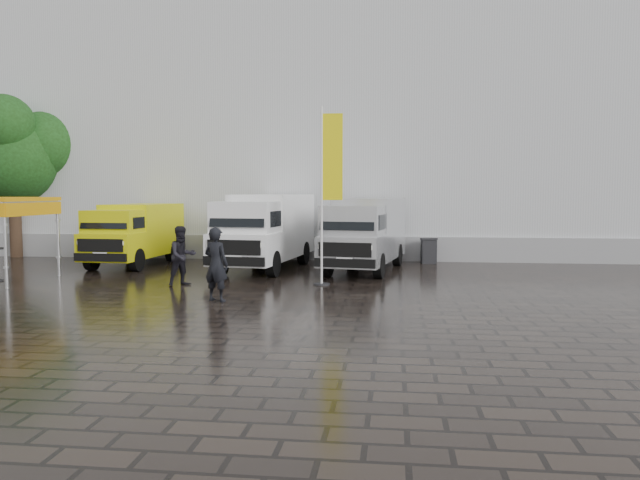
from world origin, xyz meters
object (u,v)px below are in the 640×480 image
object	(u,v)px
van_white	(266,232)
wheelie_bin	(429,251)
person_tent	(182,256)
flagpole	(328,185)
person_front	(216,264)
van_yellow	(134,235)
van_silver	(365,235)

from	to	relation	value
van_white	wheelie_bin	world-z (taller)	van_white
van_white	person_tent	xyz separation A→B (m)	(-1.65, -4.28, -0.46)
flagpole	person_front	world-z (taller)	flagpole
van_yellow	wheelie_bin	bearing A→B (deg)	13.83
wheelie_bin	person_tent	xyz separation A→B (m)	(-7.67, -6.92, 0.39)
flagpole	wheelie_bin	distance (m)	7.52
flagpole	person_tent	xyz separation A→B (m)	(-4.31, -0.67, -2.12)
person_front	person_tent	distance (m)	3.08
van_yellow	wheelie_bin	world-z (taller)	van_yellow
van_silver	person_front	world-z (taller)	van_silver
wheelie_bin	person_front	distance (m)	11.13
wheelie_bin	person_tent	world-z (taller)	person_tent
person_front	wheelie_bin	bearing A→B (deg)	-101.81
van_white	flagpole	size ratio (longest dim) A/B	1.17
van_white	wheelie_bin	size ratio (longest dim) A/B	6.26
van_silver	flagpole	bearing A→B (deg)	-95.44
van_silver	person_front	bearing A→B (deg)	-107.75
van_yellow	van_white	bearing A→B (deg)	-2.14
wheelie_bin	van_white	bearing A→B (deg)	-162.15
van_silver	person_tent	distance (m)	6.80
van_white	van_silver	bearing A→B (deg)	6.61
person_front	van_silver	bearing A→B (deg)	-97.07
van_silver	person_tent	size ratio (longest dim) A/B	3.33
van_white	wheelie_bin	bearing A→B (deg)	30.30
van_yellow	flagpole	bearing A→B (deg)	-24.56
van_yellow	person_front	bearing A→B (deg)	-51.02
flagpole	person_tent	world-z (taller)	flagpole
person_tent	van_silver	bearing A→B (deg)	-5.65
van_silver	person_front	xyz separation A→B (m)	(-3.49, -6.79, -0.34)
van_white	person_front	bearing A→B (deg)	-82.30
flagpole	person_tent	size ratio (longest dim) A/B	2.99
van_silver	wheelie_bin	world-z (taller)	van_silver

